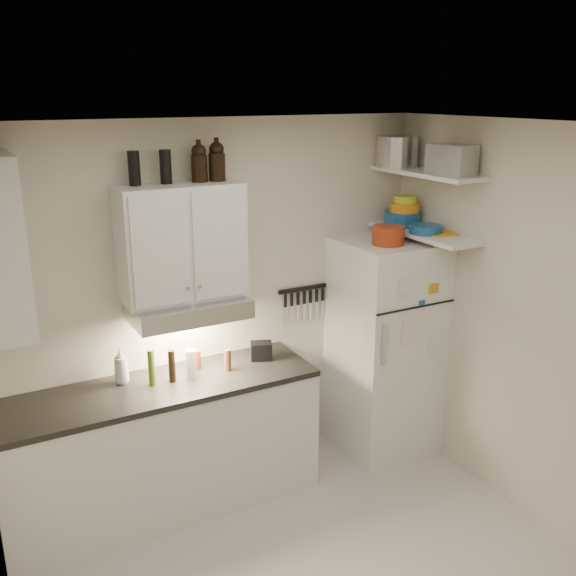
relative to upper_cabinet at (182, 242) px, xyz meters
name	(u,v)px	position (x,y,z in m)	size (l,w,h in m)	color
ceiling	(334,126)	(0.30, -1.33, 0.78)	(3.20, 3.00, 0.02)	white
back_wall	(217,304)	(0.30, 0.18, -0.53)	(3.20, 0.02, 2.60)	beige
right_wall	(544,332)	(1.91, -1.33, -0.53)	(0.02, 3.00, 2.60)	beige
base_cabinet	(163,450)	(-0.25, -0.14, -1.39)	(2.10, 0.60, 0.88)	white
countertop	(159,388)	(-0.25, -0.14, -0.93)	(2.10, 0.62, 0.04)	black
upper_cabinet	(182,242)	(0.00, 0.00, 0.00)	(0.80, 0.33, 0.75)	white
range_hood	(188,308)	(0.00, -0.06, -0.44)	(0.76, 0.46, 0.12)	silver
fridge	(385,347)	(1.55, -0.18, -0.98)	(0.70, 0.68, 1.70)	white
shelf_hi	(427,173)	(1.75, -0.31, 0.38)	(0.30, 0.95, 0.03)	white
shelf_lo	(423,233)	(1.75, -0.31, -0.07)	(0.30, 0.95, 0.03)	white
knife_strip	(303,289)	(1.00, 0.15, -0.51)	(0.42, 0.02, 0.03)	black
dutch_oven	(388,235)	(1.46, -0.27, -0.06)	(0.23, 0.23, 0.14)	#962F11
book_stack	(438,238)	(1.81, -0.41, -0.08)	(0.20, 0.25, 0.08)	gold
spice_jar	(392,236)	(1.53, -0.22, -0.08)	(0.05, 0.05, 0.09)	silver
stock_pot	(397,151)	(1.73, 0.02, 0.50)	(0.31, 0.31, 0.22)	silver
tin_a	(444,158)	(1.78, -0.45, 0.49)	(0.20, 0.18, 0.20)	#AAAAAD
tin_b	(457,160)	(1.75, -0.61, 0.49)	(0.21, 0.21, 0.21)	#AAAAAD
bowl_teal	(402,218)	(1.74, -0.06, 0.01)	(0.28, 0.28, 0.11)	#184E85
bowl_orange	(404,207)	(1.74, -0.09, 0.09)	(0.22, 0.22, 0.07)	orange
bowl_yellow	(405,199)	(1.74, -0.09, 0.16)	(0.17, 0.17, 0.06)	gold
plates	(426,229)	(1.72, -0.37, -0.02)	(0.24, 0.24, 0.06)	#184E85
growler_a	(199,162)	(0.15, 0.03, 0.50)	(0.11, 0.11, 0.25)	black
growler_b	(217,161)	(0.27, 0.02, 0.50)	(0.11, 0.11, 0.26)	black
thermos_a	(166,167)	(-0.06, 0.05, 0.48)	(0.07, 0.07, 0.21)	black
thermos_b	(134,168)	(-0.26, 0.06, 0.48)	(0.07, 0.07, 0.21)	black
soap_bottle	(121,364)	(-0.45, 0.02, -0.77)	(0.11, 0.11, 0.28)	white
pepper_mill	(228,360)	(0.24, -0.13, -0.83)	(0.05, 0.05, 0.15)	brown
oil_bottle	(152,367)	(-0.28, -0.11, -0.78)	(0.05, 0.05, 0.25)	#53741D
vinegar_bottle	(172,366)	(-0.15, -0.12, -0.79)	(0.05, 0.05, 0.22)	black
clear_bottle	(191,364)	(-0.02, -0.13, -0.80)	(0.07, 0.07, 0.20)	silver
red_jar	(196,359)	(0.06, 0.00, -0.84)	(0.07, 0.07, 0.13)	#962F11
caddy	(261,351)	(0.53, -0.07, -0.84)	(0.15, 0.11, 0.13)	black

